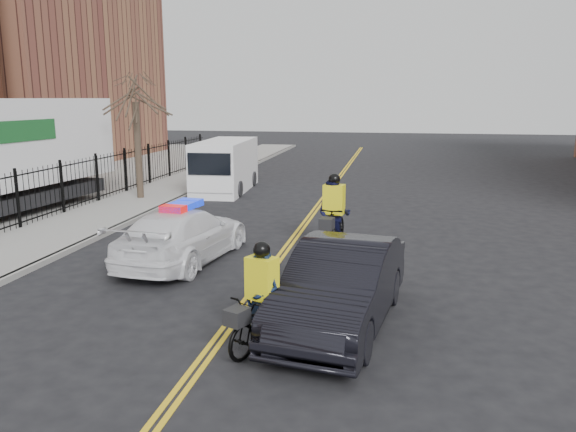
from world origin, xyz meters
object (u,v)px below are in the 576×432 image
(dark_sedan, at_px, (341,285))
(cyclist_near, at_px, (262,311))
(cargo_van, at_px, (225,167))
(police_cruiser, at_px, (183,235))
(cyclist_far, at_px, (334,220))

(dark_sedan, xyz_separation_m, cyclist_near, (-1.26, -1.23, -0.14))
(cargo_van, height_order, cyclist_near, cargo_van)
(cargo_van, bearing_deg, dark_sedan, -68.51)
(police_cruiser, relative_size, cargo_van, 0.90)
(cargo_van, xyz_separation_m, cyclist_far, (6.16, -9.29, -0.28))
(dark_sedan, bearing_deg, cyclist_far, 106.28)
(police_cruiser, distance_m, cargo_van, 11.58)
(police_cruiser, height_order, dark_sedan, dark_sedan)
(dark_sedan, bearing_deg, police_cruiser, 150.67)
(police_cruiser, xyz_separation_m, cyclist_far, (3.79, 2.04, 0.14))
(cyclist_near, bearing_deg, police_cruiser, 148.11)
(cargo_van, bearing_deg, cyclist_near, -74.09)
(cargo_van, relative_size, cyclist_far, 2.55)
(police_cruiser, distance_m, dark_sedan, 5.77)
(cyclist_near, relative_size, cyclist_far, 0.92)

